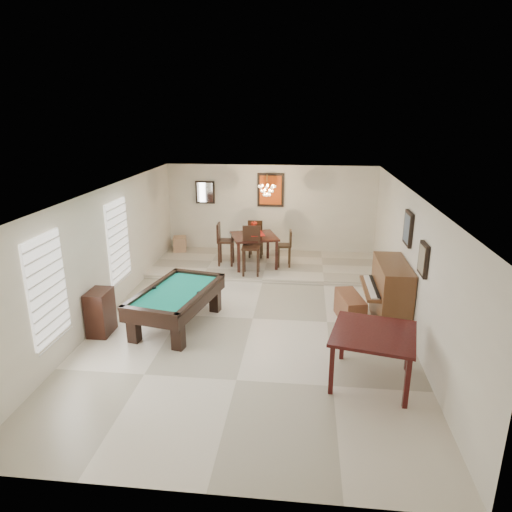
% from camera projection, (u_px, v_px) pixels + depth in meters
% --- Properties ---
extents(ground_plane, '(6.00, 9.00, 0.02)m').
position_uv_depth(ground_plane, '(253.00, 319.00, 9.30)').
color(ground_plane, beige).
extents(wall_back, '(6.00, 0.04, 2.60)m').
position_uv_depth(wall_back, '(271.00, 210.00, 13.17)').
color(wall_back, silver).
rests_on(wall_back, ground_plane).
extents(wall_front, '(6.00, 0.04, 2.60)m').
position_uv_depth(wall_front, '(202.00, 393.00, 4.64)').
color(wall_front, silver).
rests_on(wall_front, ground_plane).
extents(wall_left, '(0.04, 9.00, 2.60)m').
position_uv_depth(wall_left, '(105.00, 253.00, 9.21)').
color(wall_left, silver).
rests_on(wall_left, ground_plane).
extents(wall_right, '(0.04, 9.00, 2.60)m').
position_uv_depth(wall_right, '(411.00, 263.00, 8.59)').
color(wall_right, silver).
rests_on(wall_right, ground_plane).
extents(ceiling, '(6.00, 9.00, 0.04)m').
position_uv_depth(ceiling, '(253.00, 192.00, 8.51)').
color(ceiling, white).
rests_on(ceiling, wall_back).
extents(dining_step, '(6.00, 2.50, 0.12)m').
position_uv_depth(dining_step, '(267.00, 265.00, 12.36)').
color(dining_step, beige).
rests_on(dining_step, ground_plane).
extents(window_left_front, '(0.06, 1.00, 1.70)m').
position_uv_depth(window_left_front, '(47.00, 289.00, 7.09)').
color(window_left_front, white).
rests_on(window_left_front, wall_left).
extents(window_left_rear, '(0.06, 1.00, 1.70)m').
position_uv_depth(window_left_rear, '(118.00, 240.00, 9.75)').
color(window_left_rear, white).
rests_on(window_left_rear, wall_left).
extents(pool_table, '(1.57, 2.34, 0.72)m').
position_uv_depth(pool_table, '(177.00, 308.00, 8.91)').
color(pool_table, black).
rests_on(pool_table, ground_plane).
extents(square_table, '(1.46, 1.46, 0.85)m').
position_uv_depth(square_table, '(372.00, 357.00, 7.03)').
color(square_table, black).
rests_on(square_table, ground_plane).
extents(upright_piano, '(0.86, 1.53, 1.27)m').
position_uv_depth(upright_piano, '(383.00, 294.00, 8.89)').
color(upright_piano, brown).
rests_on(upright_piano, ground_plane).
extents(piano_bench, '(0.58, 1.04, 0.55)m').
position_uv_depth(piano_bench, '(350.00, 308.00, 9.13)').
color(piano_bench, brown).
rests_on(piano_bench, ground_plane).
extents(apothecary_chest, '(0.38, 0.57, 0.86)m').
position_uv_depth(apothecary_chest, '(100.00, 312.00, 8.57)').
color(apothecary_chest, black).
rests_on(apothecary_chest, ground_plane).
extents(dining_table, '(1.42, 1.42, 0.94)m').
position_uv_depth(dining_table, '(254.00, 248.00, 12.03)').
color(dining_table, black).
rests_on(dining_table, dining_step).
extents(flower_vase, '(0.20, 0.20, 0.27)m').
position_uv_depth(flower_vase, '(254.00, 226.00, 11.85)').
color(flower_vase, '#A21E0D').
rests_on(flower_vase, dining_table).
extents(dining_chair_south, '(0.47, 0.47, 1.20)m').
position_uv_depth(dining_chair_south, '(251.00, 251.00, 11.30)').
color(dining_chair_south, black).
rests_on(dining_chair_south, dining_step).
extents(dining_chair_north, '(0.40, 0.40, 1.08)m').
position_uv_depth(dining_chair_north, '(256.00, 238.00, 12.73)').
color(dining_chair_north, black).
rests_on(dining_chair_north, dining_step).
extents(dining_chair_west, '(0.43, 0.43, 1.12)m').
position_uv_depth(dining_chair_west, '(226.00, 244.00, 12.04)').
color(dining_chair_west, black).
rests_on(dining_chair_west, dining_step).
extents(dining_chair_east, '(0.39, 0.39, 0.97)m').
position_uv_depth(dining_chair_east, '(284.00, 248.00, 11.96)').
color(dining_chair_east, black).
rests_on(dining_chair_east, dining_step).
extents(corner_bench, '(0.45, 0.52, 0.40)m').
position_uv_depth(corner_bench, '(180.00, 244.00, 13.38)').
color(corner_bench, tan).
rests_on(corner_bench, dining_step).
extents(chandelier, '(0.44, 0.44, 0.60)m').
position_uv_depth(chandelier, '(267.00, 186.00, 11.66)').
color(chandelier, '#FFE5B2').
rests_on(chandelier, ceiling).
extents(back_painting, '(0.75, 0.06, 0.95)m').
position_uv_depth(back_painting, '(271.00, 190.00, 12.95)').
color(back_painting, '#D84C14').
rests_on(back_painting, wall_back).
extents(back_mirror, '(0.55, 0.06, 0.65)m').
position_uv_depth(back_mirror, '(205.00, 192.00, 13.17)').
color(back_mirror, white).
rests_on(back_mirror, wall_back).
extents(right_picture_upper, '(0.06, 0.55, 0.65)m').
position_uv_depth(right_picture_upper, '(408.00, 228.00, 8.70)').
color(right_picture_upper, slate).
rests_on(right_picture_upper, wall_right).
extents(right_picture_lower, '(0.06, 0.45, 0.55)m').
position_uv_depth(right_picture_lower, '(423.00, 259.00, 7.53)').
color(right_picture_lower, gray).
rests_on(right_picture_lower, wall_right).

